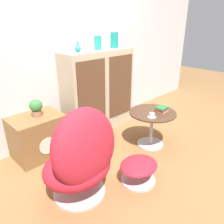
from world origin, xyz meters
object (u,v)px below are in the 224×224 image
object	(u,v)px
egg_chair	(81,157)
teacup	(152,116)
vase_inner_left	(98,43)
book_stack	(162,109)
tv_console	(38,136)
vase_inner_right	(114,40)
coffee_table	(152,122)
sideboard	(99,91)
ottoman	(139,168)
vase_leftmost	(77,49)
potted_plant	(36,107)

from	to	relation	value
egg_chair	teacup	bearing A→B (deg)	0.89
egg_chair	teacup	world-z (taller)	egg_chair
vase_inner_left	book_stack	bearing A→B (deg)	-76.67
tv_console	teacup	xyz separation A→B (m)	(1.07, -0.96, 0.25)
egg_chair	teacup	distance (m)	1.12
book_stack	vase_inner_right	bearing A→B (deg)	84.43
egg_chair	coffee_table	distance (m)	1.27
sideboard	egg_chair	distance (m)	1.52
sideboard	ottoman	size ratio (longest dim) A/B	2.84
coffee_table	vase_inner_right	world-z (taller)	vase_inner_right
vase_leftmost	vase_inner_left	size ratio (longest dim) A/B	0.73
tv_console	vase_leftmost	bearing A→B (deg)	3.32
vase_inner_right	book_stack	xyz separation A→B (m)	(-0.10, -0.99, -0.81)
vase_leftmost	teacup	xyz separation A→B (m)	(0.34, -1.01, -0.75)
vase_inner_left	potted_plant	world-z (taller)	vase_inner_left
vase_inner_left	teacup	bearing A→B (deg)	-90.71
teacup	egg_chair	bearing A→B (deg)	-179.11
vase_leftmost	teacup	world-z (taller)	vase_leftmost
sideboard	vase_inner_right	xyz separation A→B (m)	(0.34, 0.00, 0.73)
vase_inner_right	potted_plant	bearing A→B (deg)	-178.29
sideboard	vase_inner_left	world-z (taller)	vase_inner_left
vase_inner_right	teacup	distance (m)	1.34
vase_inner_left	teacup	size ratio (longest dim) A/B	1.82
vase_leftmost	vase_inner_right	bearing A→B (deg)	0.00
ottoman	vase_inner_left	world-z (taller)	vase_inner_left
coffee_table	book_stack	world-z (taller)	book_stack
egg_chair	ottoman	world-z (taller)	egg_chair
sideboard	tv_console	bearing A→B (deg)	-177.96
coffee_table	teacup	size ratio (longest dim) A/B	5.91
egg_chair	vase_inner_left	xyz separation A→B (m)	(1.13, 1.02, 0.87)
potted_plant	vase_inner_right	bearing A→B (deg)	1.71
sideboard	vase_inner_right	size ratio (longest dim) A/B	5.41
vase_inner_right	vase_inner_left	bearing A→B (deg)	180.00
egg_chair	book_stack	size ratio (longest dim) A/B	5.40
sideboard	book_stack	world-z (taller)	sideboard
book_stack	coffee_table	bearing A→B (deg)	144.47
vase_inner_right	book_stack	world-z (taller)	vase_inner_right
potted_plant	vase_leftmost	bearing A→B (deg)	3.41
vase_inner_right	vase_leftmost	bearing A→B (deg)	180.00
sideboard	tv_console	size ratio (longest dim) A/B	1.99
ottoman	coffee_table	world-z (taller)	coffee_table
ottoman	vase_inner_right	bearing A→B (deg)	54.49
vase_inner_right	book_stack	distance (m)	1.28
vase_leftmost	vase_inner_left	distance (m)	0.36
teacup	book_stack	world-z (taller)	book_stack
sideboard	vase_leftmost	bearing A→B (deg)	179.36
tv_console	potted_plant	world-z (taller)	potted_plant
ottoman	book_stack	xyz separation A→B (m)	(0.81, 0.28, 0.36)
ottoman	book_stack	size ratio (longest dim) A/B	2.42
tv_console	potted_plant	bearing A→B (deg)	1.32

